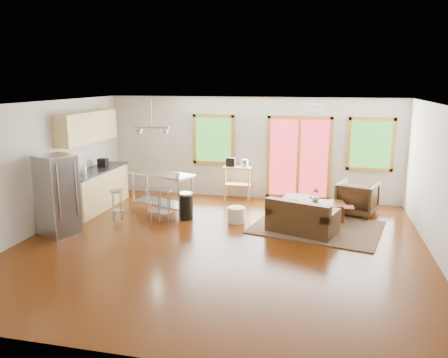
% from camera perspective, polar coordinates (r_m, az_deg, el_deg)
% --- Properties ---
extents(floor, '(7.50, 7.00, 0.02)m').
position_cam_1_polar(floor, '(8.25, -0.47, -8.68)').
color(floor, '#3A1704').
rests_on(floor, ground).
extents(ceiling, '(7.50, 7.00, 0.02)m').
position_cam_1_polar(ceiling, '(7.69, -0.51, 9.82)').
color(ceiling, silver).
rests_on(ceiling, ground).
extents(back_wall, '(7.50, 0.02, 2.60)m').
position_cam_1_polar(back_wall, '(11.25, 3.65, 4.03)').
color(back_wall, beige).
rests_on(back_wall, ground).
extents(left_wall, '(0.02, 7.00, 2.60)m').
position_cam_1_polar(left_wall, '(9.45, -23.27, 1.32)').
color(left_wall, beige).
rests_on(left_wall, ground).
extents(right_wall, '(0.02, 7.00, 2.60)m').
position_cam_1_polar(right_wall, '(7.91, 27.05, -1.10)').
color(right_wall, beige).
rests_on(right_wall, ground).
extents(front_wall, '(7.50, 0.02, 2.60)m').
position_cam_1_polar(front_wall, '(4.66, -10.61, -8.95)').
color(front_wall, beige).
rests_on(front_wall, ground).
extents(window_left, '(1.10, 0.05, 1.30)m').
position_cam_1_polar(window_left, '(11.37, -1.37, 5.17)').
color(window_left, '#27571C').
rests_on(window_left, back_wall).
extents(french_doors, '(1.60, 0.05, 2.10)m').
position_cam_1_polar(french_doors, '(11.11, 9.72, 2.71)').
color(french_doors, '#B42331').
rests_on(french_doors, back_wall).
extents(window_right, '(1.10, 0.05, 1.30)m').
position_cam_1_polar(window_right, '(11.09, 18.62, 4.30)').
color(window_right, '#27571C').
rests_on(window_right, back_wall).
extents(rug, '(2.90, 2.46, 0.03)m').
position_cam_1_polar(rug, '(9.36, 12.02, -6.18)').
color(rug, '#455536').
rests_on(rug, floor).
extents(loveseat, '(1.50, 1.14, 0.71)m').
position_cam_1_polar(loveseat, '(8.92, 10.13, -5.23)').
color(loveseat, '#312211').
rests_on(loveseat, floor).
extents(coffee_table, '(1.09, 0.76, 0.40)m').
position_cam_1_polar(coffee_table, '(9.75, 12.60, -3.37)').
color(coffee_table, '#3A220D').
rests_on(coffee_table, floor).
extents(armchair, '(1.02, 0.99, 0.84)m').
position_cam_1_polar(armchair, '(10.38, 17.02, -2.23)').
color(armchair, '#312211').
rests_on(armchair, floor).
extents(ottoman, '(0.67, 0.67, 0.39)m').
position_cam_1_polar(ottoman, '(10.26, 9.49, -3.32)').
color(ottoman, '#312211').
rests_on(ottoman, floor).
extents(pouf, '(0.40, 0.40, 0.33)m').
position_cam_1_polar(pouf, '(9.47, 1.60, -4.68)').
color(pouf, silver).
rests_on(pouf, floor).
extents(vase, '(0.18, 0.18, 0.28)m').
position_cam_1_polar(vase, '(9.84, 11.87, -2.24)').
color(vase, silver).
rests_on(vase, coffee_table).
extents(book, '(0.21, 0.04, 0.28)m').
position_cam_1_polar(book, '(9.45, 15.39, -2.82)').
color(book, maroon).
rests_on(book, coffee_table).
extents(cabinets, '(0.64, 2.24, 2.30)m').
position_cam_1_polar(cabinets, '(10.77, -16.66, 1.11)').
color(cabinets, tan).
rests_on(cabinets, floor).
extents(refrigerator, '(0.83, 0.82, 1.60)m').
position_cam_1_polar(refrigerator, '(9.16, -20.87, -2.01)').
color(refrigerator, '#B7BABC').
rests_on(refrigerator, floor).
extents(island, '(1.62, 1.08, 0.95)m').
position_cam_1_polar(island, '(10.06, -8.11, -0.88)').
color(island, '#B7BABC').
rests_on(island, floor).
extents(cup, '(0.13, 0.11, 0.11)m').
position_cam_1_polar(cup, '(9.54, -6.12, 0.61)').
color(cup, silver).
rests_on(cup, island).
extents(bar_stool_a, '(0.39, 0.39, 0.66)m').
position_cam_1_polar(bar_stool_a, '(9.87, -13.80, -2.37)').
color(bar_stool_a, '#B7BABC').
rests_on(bar_stool_a, floor).
extents(bar_stool_b, '(0.44, 0.44, 0.72)m').
position_cam_1_polar(bar_stool_b, '(9.57, -9.09, -2.36)').
color(bar_stool_b, '#B7BABC').
rests_on(bar_stool_b, floor).
extents(bar_stool_c, '(0.41, 0.41, 0.74)m').
position_cam_1_polar(bar_stool_c, '(9.44, -7.82, -2.41)').
color(bar_stool_c, '#B7BABC').
rests_on(bar_stool_c, floor).
extents(trash_can, '(0.38, 0.38, 0.60)m').
position_cam_1_polar(trash_can, '(9.67, -5.00, -3.51)').
color(trash_can, black).
rests_on(trash_can, floor).
extents(kitchen_cart, '(0.73, 0.49, 1.09)m').
position_cam_1_polar(kitchen_cart, '(11.15, 1.70, 1.06)').
color(kitchen_cart, tan).
rests_on(kitchen_cart, floor).
extents(ceiling_flush, '(0.35, 0.35, 0.12)m').
position_cam_1_polar(ceiling_flush, '(8.08, 11.76, 9.13)').
color(ceiling_flush, white).
rests_on(ceiling_flush, ceiling).
extents(pendant_light, '(0.80, 0.18, 0.79)m').
position_cam_1_polar(pendant_light, '(9.75, -9.41, 6.08)').
color(pendant_light, gray).
rests_on(pendant_light, ceiling).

